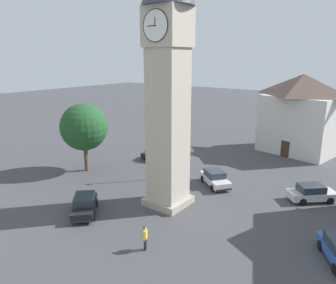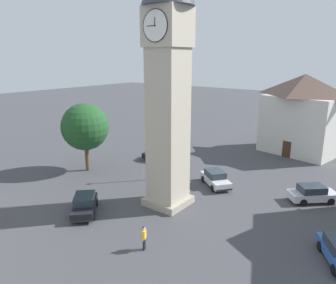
{
  "view_description": "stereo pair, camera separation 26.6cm",
  "coord_description": "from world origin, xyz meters",
  "px_view_note": "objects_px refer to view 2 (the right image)",
  "views": [
    {
      "loc": [
        -15.36,
        20.41,
        12.39
      ],
      "look_at": [
        0.0,
        0.0,
        5.59
      ],
      "focal_mm": 34.07,
      "sensor_mm": 36.0,
      "label": 1
    },
    {
      "loc": [
        -15.58,
        20.25,
        12.39
      ],
      "look_at": [
        0.0,
        0.0,
        5.59
      ],
      "focal_mm": 34.07,
      "sensor_mm": 36.0,
      "label": 2
    }
  ],
  "objects_px": {
    "car_white_side": "(312,194)",
    "building_terrace_right": "(302,114)",
    "tree": "(85,127)",
    "car_black_far": "(85,204)",
    "car_blue_kerb": "(215,178)",
    "clock_tower": "(168,41)",
    "pedestrian": "(144,236)",
    "lamp_post": "(156,146)",
    "car_red_corner": "(160,155)"
  },
  "relations": [
    {
      "from": "car_black_far",
      "to": "building_terrace_right",
      "type": "distance_m",
      "value": 30.07
    },
    {
      "from": "clock_tower",
      "to": "lamp_post",
      "type": "relative_size",
      "value": 4.16
    },
    {
      "from": "car_red_corner",
      "to": "car_white_side",
      "type": "bearing_deg",
      "value": 177.31
    },
    {
      "from": "pedestrian",
      "to": "tree",
      "type": "bearing_deg",
      "value": -26.5
    },
    {
      "from": "car_black_far",
      "to": "pedestrian",
      "type": "distance_m",
      "value": 7.38
    },
    {
      "from": "car_black_far",
      "to": "lamp_post",
      "type": "xyz_separation_m",
      "value": [
        0.07,
        -9.34,
        2.91
      ]
    },
    {
      "from": "clock_tower",
      "to": "pedestrian",
      "type": "bearing_deg",
      "value": 114.62
    },
    {
      "from": "car_blue_kerb",
      "to": "car_white_side",
      "type": "distance_m",
      "value": 8.84
    },
    {
      "from": "building_terrace_right",
      "to": "pedestrian",
      "type": "bearing_deg",
      "value": 87.19
    },
    {
      "from": "tree",
      "to": "lamp_post",
      "type": "height_order",
      "value": "tree"
    },
    {
      "from": "car_red_corner",
      "to": "tree",
      "type": "relative_size",
      "value": 0.58
    },
    {
      "from": "car_white_side",
      "to": "building_terrace_right",
      "type": "distance_m",
      "value": 16.4
    },
    {
      "from": "tree",
      "to": "building_terrace_right",
      "type": "distance_m",
      "value": 27.42
    },
    {
      "from": "clock_tower",
      "to": "car_red_corner",
      "type": "bearing_deg",
      "value": -47.61
    },
    {
      "from": "clock_tower",
      "to": "car_red_corner",
      "type": "height_order",
      "value": "clock_tower"
    },
    {
      "from": "building_terrace_right",
      "to": "lamp_post",
      "type": "bearing_deg",
      "value": 65.15
    },
    {
      "from": "car_blue_kerb",
      "to": "lamp_post",
      "type": "relative_size",
      "value": 0.77
    },
    {
      "from": "car_white_side",
      "to": "tree",
      "type": "xyz_separation_m",
      "value": [
        22.28,
        6.87,
        4.25
      ]
    },
    {
      "from": "car_red_corner",
      "to": "lamp_post",
      "type": "relative_size",
      "value": 0.79
    },
    {
      "from": "clock_tower",
      "to": "lamp_post",
      "type": "xyz_separation_m",
      "value": [
        4.45,
        -3.84,
        -9.94
      ]
    },
    {
      "from": "car_black_far",
      "to": "lamp_post",
      "type": "relative_size",
      "value": 0.74
    },
    {
      "from": "car_blue_kerb",
      "to": "car_black_far",
      "type": "distance_m",
      "value": 12.92
    },
    {
      "from": "clock_tower",
      "to": "tree",
      "type": "relative_size",
      "value": 3.05
    },
    {
      "from": "car_white_side",
      "to": "pedestrian",
      "type": "distance_m",
      "value": 16.1
    },
    {
      "from": "car_white_side",
      "to": "building_terrace_right",
      "type": "bearing_deg",
      "value": -69.69
    },
    {
      "from": "tree",
      "to": "lamp_post",
      "type": "xyz_separation_m",
      "value": [
        -7.98,
        -2.59,
        -1.34
      ]
    },
    {
      "from": "car_white_side",
      "to": "lamp_post",
      "type": "bearing_deg",
      "value": 16.66
    },
    {
      "from": "car_black_far",
      "to": "tree",
      "type": "distance_m",
      "value": 11.33
    },
    {
      "from": "car_red_corner",
      "to": "car_blue_kerb",
      "type": "bearing_deg",
      "value": 163.21
    },
    {
      "from": "tree",
      "to": "car_black_far",
      "type": "bearing_deg",
      "value": 140.02
    },
    {
      "from": "car_white_side",
      "to": "car_black_far",
      "type": "distance_m",
      "value": 19.7
    },
    {
      "from": "car_red_corner",
      "to": "pedestrian",
      "type": "height_order",
      "value": "pedestrian"
    },
    {
      "from": "car_white_side",
      "to": "car_black_far",
      "type": "bearing_deg",
      "value": 43.74
    },
    {
      "from": "car_blue_kerb",
      "to": "car_white_side",
      "type": "bearing_deg",
      "value": -166.94
    },
    {
      "from": "car_white_side",
      "to": "pedestrian",
      "type": "relative_size",
      "value": 2.48
    },
    {
      "from": "car_blue_kerb",
      "to": "tree",
      "type": "bearing_deg",
      "value": 19.63
    },
    {
      "from": "car_blue_kerb",
      "to": "car_black_far",
      "type": "xyz_separation_m",
      "value": [
        5.62,
        11.63,
        0.0
      ]
    },
    {
      "from": "car_blue_kerb",
      "to": "lamp_post",
      "type": "xyz_separation_m",
      "value": [
        5.69,
        2.28,
        2.91
      ]
    },
    {
      "from": "pedestrian",
      "to": "lamp_post",
      "type": "xyz_separation_m",
      "value": [
        7.39,
        -10.26,
        2.67
      ]
    },
    {
      "from": "clock_tower",
      "to": "tree",
      "type": "height_order",
      "value": "clock_tower"
    },
    {
      "from": "lamp_post",
      "to": "car_white_side",
      "type": "bearing_deg",
      "value": -163.34
    },
    {
      "from": "car_blue_kerb",
      "to": "building_terrace_right",
      "type": "xyz_separation_m",
      "value": [
        -3.14,
        -16.78,
        4.52
      ]
    },
    {
      "from": "car_red_corner",
      "to": "building_terrace_right",
      "type": "height_order",
      "value": "building_terrace_right"
    },
    {
      "from": "car_red_corner",
      "to": "building_terrace_right",
      "type": "xyz_separation_m",
      "value": [
        -12.56,
        -13.94,
        4.52
      ]
    },
    {
      "from": "tree",
      "to": "clock_tower",
      "type": "bearing_deg",
      "value": 174.3
    },
    {
      "from": "clock_tower",
      "to": "car_black_far",
      "type": "xyz_separation_m",
      "value": [
        4.38,
        5.51,
        -12.85
      ]
    },
    {
      "from": "pedestrian",
      "to": "tree",
      "type": "distance_m",
      "value": 17.64
    },
    {
      "from": "car_blue_kerb",
      "to": "tree",
      "type": "distance_m",
      "value": 15.13
    },
    {
      "from": "car_white_side",
      "to": "tree",
      "type": "height_order",
      "value": "tree"
    },
    {
      "from": "pedestrian",
      "to": "car_blue_kerb",
      "type": "bearing_deg",
      "value": -82.29
    }
  ]
}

